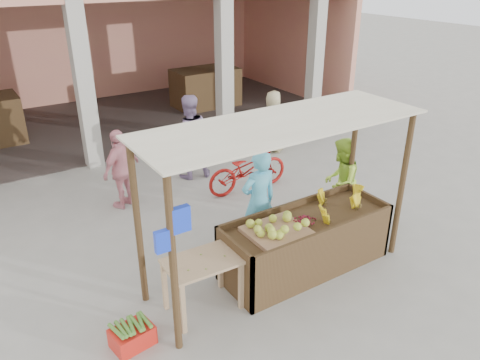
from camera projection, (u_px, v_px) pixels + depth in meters
ground at (278, 277)px, 6.96m from camera, size 60.00×60.00×0.00m
market_building at (84, 25)px, 12.62m from camera, size 14.40×6.40×4.20m
fruit_stall at (306, 244)px, 7.03m from camera, size 2.60×0.95×0.80m
stall_awning at (280, 153)px, 6.15m from camera, size 4.09×1.35×2.39m
banana_heap at (340, 202)px, 7.19m from camera, size 1.06×0.58×0.19m
melon_tray at (277, 227)px, 6.52m from camera, size 0.83×0.72×0.21m
berry_heap at (304, 220)px, 6.77m from camera, size 0.44×0.36×0.14m
side_table at (202, 269)px, 6.07m from camera, size 0.98×0.67×0.77m
papaya_pile at (202, 254)px, 5.97m from camera, size 0.69×0.39×0.20m
red_crate at (132, 337)px, 5.68m from camera, size 0.54×0.42×0.26m
plantain_bundle at (131, 326)px, 5.61m from camera, size 0.41×0.29×0.08m
produce_sacks at (249, 129)px, 12.25m from camera, size 0.74×0.46×0.56m
vendor_blue at (259, 198)px, 7.29m from camera, size 0.70×0.52×1.81m
vendor_green at (340, 179)px, 8.11m from camera, size 0.92×0.81×1.65m
motorcycle at (248, 168)px, 9.41m from camera, size 0.71×1.88×0.97m
shopper_b at (121, 166)px, 8.66m from camera, size 1.09×0.91×1.63m
shopper_c at (273, 119)px, 11.21m from camera, size 0.95×0.92×1.67m
shopper_f at (189, 133)px, 9.80m from camera, size 1.05×0.72×1.98m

